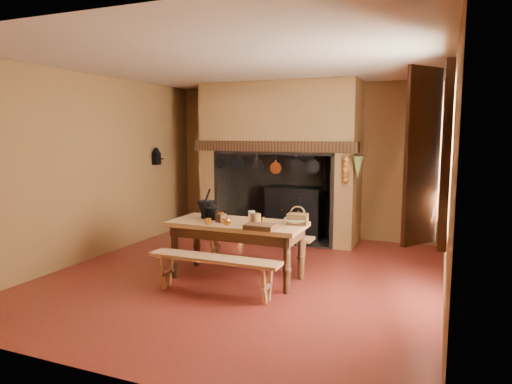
% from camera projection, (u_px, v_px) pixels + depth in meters
% --- Properties ---
extents(floor, '(5.50, 5.50, 0.00)m').
position_uv_depth(floor, '(244.00, 276.00, 6.16)').
color(floor, maroon).
rests_on(floor, ground).
extents(ceiling, '(5.50, 5.50, 0.00)m').
position_uv_depth(ceiling, '(243.00, 63.00, 5.80)').
color(ceiling, silver).
rests_on(ceiling, back_wall).
extents(back_wall, '(5.00, 0.02, 2.80)m').
position_uv_depth(back_wall, '(303.00, 161.00, 8.50)').
color(back_wall, brown).
rests_on(back_wall, floor).
extents(wall_left, '(0.02, 5.50, 2.80)m').
position_uv_depth(wall_left, '(93.00, 167.00, 6.93)').
color(wall_left, brown).
rests_on(wall_left, floor).
extents(wall_right, '(0.02, 5.50, 2.80)m').
position_uv_depth(wall_right, '(450.00, 180.00, 5.04)').
color(wall_right, brown).
rests_on(wall_right, floor).
extents(wall_front, '(5.00, 0.02, 2.80)m').
position_uv_depth(wall_front, '(96.00, 202.00, 3.46)').
color(wall_front, brown).
rests_on(wall_front, floor).
extents(chimney_breast, '(2.95, 0.96, 2.80)m').
position_uv_depth(chimney_breast, '(280.00, 139.00, 8.16)').
color(chimney_breast, brown).
rests_on(chimney_breast, floor).
extents(iron_range, '(1.12, 0.55, 1.60)m').
position_uv_depth(iron_range, '(295.00, 212.00, 8.36)').
color(iron_range, black).
rests_on(iron_range, floor).
extents(hearth_pans, '(0.51, 0.62, 0.20)m').
position_uv_depth(hearth_pans, '(240.00, 230.00, 8.58)').
color(hearth_pans, gold).
rests_on(hearth_pans, floor).
extents(hanging_pans, '(1.92, 0.29, 0.27)m').
position_uv_depth(hanging_pans, '(268.00, 166.00, 7.78)').
color(hanging_pans, black).
rests_on(hanging_pans, chimney_breast).
extents(onion_string, '(0.12, 0.10, 0.46)m').
position_uv_depth(onion_string, '(346.00, 170.00, 7.26)').
color(onion_string, '#97551B').
rests_on(onion_string, chimney_breast).
extents(herb_bunch, '(0.20, 0.20, 0.35)m').
position_uv_depth(herb_bunch, '(358.00, 167.00, 7.18)').
color(herb_bunch, '#515628').
rests_on(herb_bunch, chimney_breast).
extents(window, '(0.39, 1.75, 1.76)m').
position_uv_depth(window, '(436.00, 154.00, 4.69)').
color(window, white).
rests_on(window, wall_right).
extents(wall_coffee_mill, '(0.23, 0.16, 0.31)m').
position_uv_depth(wall_coffee_mill, '(156.00, 155.00, 8.30)').
color(wall_coffee_mill, black).
rests_on(wall_coffee_mill, wall_left).
extents(work_table, '(1.76, 0.78, 0.76)m').
position_uv_depth(work_table, '(237.00, 231.00, 5.97)').
color(work_table, tan).
rests_on(work_table, floor).
extents(bench_front, '(1.65, 0.29, 0.46)m').
position_uv_depth(bench_front, '(214.00, 266.00, 5.40)').
color(bench_front, tan).
rests_on(bench_front, floor).
extents(bench_back, '(1.67, 0.29, 0.47)m').
position_uv_depth(bench_back, '(257.00, 242.00, 6.62)').
color(bench_back, tan).
rests_on(bench_back, floor).
extents(mortar_large, '(0.24, 0.24, 0.41)m').
position_uv_depth(mortar_large, '(206.00, 208.00, 6.19)').
color(mortar_large, black).
rests_on(mortar_large, work_table).
extents(mortar_small, '(0.17, 0.17, 0.29)m').
position_uv_depth(mortar_small, '(213.00, 213.00, 6.07)').
color(mortar_small, black).
rests_on(mortar_small, work_table).
extents(coffee_grinder, '(0.17, 0.14, 0.17)m').
position_uv_depth(coffee_grinder, '(221.00, 217.00, 5.93)').
color(coffee_grinder, '#3C2013').
rests_on(coffee_grinder, work_table).
extents(brass_mug_a, '(0.10, 0.10, 0.09)m').
position_uv_depth(brass_mug_a, '(208.00, 221.00, 5.78)').
color(brass_mug_a, gold).
rests_on(brass_mug_a, work_table).
extents(brass_mug_b, '(0.08, 0.08, 0.08)m').
position_uv_depth(brass_mug_b, '(262.00, 220.00, 5.86)').
color(brass_mug_b, gold).
rests_on(brass_mug_b, work_table).
extents(mixing_bowl, '(0.35, 0.35, 0.08)m').
position_uv_depth(mixing_bowl, '(296.00, 221.00, 5.80)').
color(mixing_bowl, '#B2AB89').
rests_on(mixing_bowl, work_table).
extents(stoneware_crock, '(0.16, 0.16, 0.16)m').
position_uv_depth(stoneware_crock, '(256.00, 220.00, 5.65)').
color(stoneware_crock, brown).
rests_on(stoneware_crock, work_table).
extents(glass_jar, '(0.11, 0.11, 0.16)m').
position_uv_depth(glass_jar, '(252.00, 217.00, 5.88)').
color(glass_jar, beige).
rests_on(glass_jar, work_table).
extents(wicker_basket, '(0.27, 0.21, 0.24)m').
position_uv_depth(wicker_basket, '(298.00, 219.00, 5.76)').
color(wicker_basket, '#462B15').
rests_on(wicker_basket, work_table).
extents(wooden_tray, '(0.36, 0.26, 0.06)m').
position_uv_depth(wooden_tray, '(261.00, 227.00, 5.50)').
color(wooden_tray, '#3C2013').
rests_on(wooden_tray, work_table).
extents(brass_cup, '(0.14, 0.14, 0.09)m').
position_uv_depth(brass_cup, '(227.00, 222.00, 5.72)').
color(brass_cup, gold).
rests_on(brass_cup, work_table).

